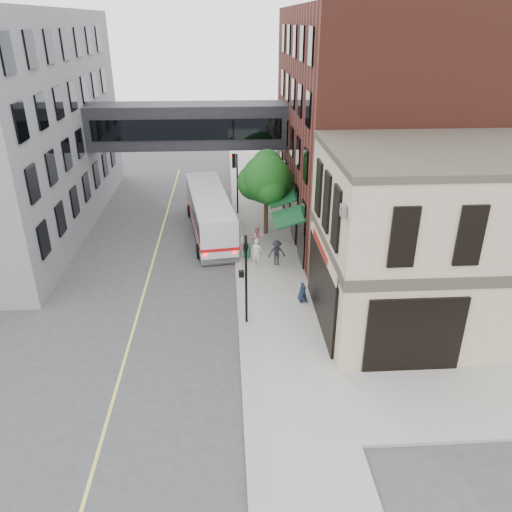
{
  "coord_description": "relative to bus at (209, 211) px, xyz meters",
  "views": [
    {
      "loc": [
        -0.39,
        -18.37,
        13.31
      ],
      "look_at": [
        0.91,
        2.87,
        3.22
      ],
      "focal_mm": 35.0,
      "sensor_mm": 36.0,
      "label": 1
    }
  ],
  "objects": [
    {
      "name": "pedestrian_c",
      "position": [
        4.05,
        -5.52,
        -0.65
      ],
      "size": [
        1.04,
        0.63,
        1.56
      ],
      "primitive_type": "imported",
      "rotation": [
        0.0,
        0.0,
        0.05
      ],
      "color": "black",
      "rests_on": "sidewalk_main"
    },
    {
      "name": "lane_marking",
      "position": [
        -3.4,
        -3.58,
        -1.58
      ],
      "size": [
        0.12,
        40.0,
        0.01
      ],
      "primitive_type": "cube",
      "color": "#D8CC4C",
      "rests_on": "ground"
    },
    {
      "name": "ground",
      "position": [
        1.6,
        -13.58,
        -1.58
      ],
      "size": [
        120.0,
        120.0,
        0.0
      ],
      "primitive_type": "plane",
      "color": "#38383A",
      "rests_on": "ground"
    },
    {
      "name": "bus",
      "position": [
        0.0,
        0.0,
        0.0
      ],
      "size": [
        3.75,
        10.72,
        2.83
      ],
      "color": "silver",
      "rests_on": "ground"
    },
    {
      "name": "traffic_signal_near",
      "position": [
        1.96,
        -11.58,
        1.4
      ],
      "size": [
        0.44,
        0.22,
        4.6
      ],
      "color": "black",
      "rests_on": "sidewalk_main"
    },
    {
      "name": "street_tree",
      "position": [
        3.79,
        -0.36,
        2.33
      ],
      "size": [
        3.8,
        3.2,
        5.6
      ],
      "color": "#382619",
      "rests_on": "sidewalk_main"
    },
    {
      "name": "street_sign_pole",
      "position": [
        1.99,
        -6.58,
        0.35
      ],
      "size": [
        0.08,
        0.75,
        3.0
      ],
      "color": "gray",
      "rests_on": "sidewalk_main"
    },
    {
      "name": "skyway_bridge",
      "position": [
        -1.4,
        4.42,
        4.92
      ],
      "size": [
        14.0,
        3.18,
        3.0
      ],
      "color": "black",
      "rests_on": "ground"
    },
    {
      "name": "traffic_signal_far",
      "position": [
        1.86,
        3.42,
        1.75
      ],
      "size": [
        0.53,
        0.28,
        4.5
      ],
      "color": "black",
      "rests_on": "sidewalk_main"
    },
    {
      "name": "corner_building",
      "position": [
        10.57,
        -11.58,
        2.63
      ],
      "size": [
        10.19,
        8.12,
        8.45
      ],
      "color": "tan",
      "rests_on": "ground"
    },
    {
      "name": "sidewalk_main",
      "position": [
        3.6,
        0.42,
        -1.51
      ],
      "size": [
        4.0,
        60.0,
        0.15
      ],
      "primitive_type": "cube",
      "color": "gray",
      "rests_on": "ground"
    },
    {
      "name": "pedestrian_b",
      "position": [
        3.09,
        -3.06,
        -0.68
      ],
      "size": [
        0.91,
        0.84,
        1.52
      ],
      "primitive_type": "imported",
      "rotation": [
        0.0,
        0.0,
        0.45
      ],
      "color": "pink",
      "rests_on": "sidewalk_main"
    },
    {
      "name": "newspaper_box",
      "position": [
        2.3,
        -4.32,
        -1.0
      ],
      "size": [
        0.51,
        0.48,
        0.86
      ],
      "primitive_type": "cube",
      "rotation": [
        0.0,
        0.0,
        -0.26
      ],
      "color": "#166133",
      "rests_on": "sidewalk_main"
    },
    {
      "name": "pedestrian_a",
      "position": [
        2.86,
        -5.52,
        -0.6
      ],
      "size": [
        0.69,
        0.56,
        1.66
      ],
      "primitive_type": "imported",
      "rotation": [
        0.0,
        0.0,
        -0.3
      ],
      "color": "silver",
      "rests_on": "sidewalk_main"
    },
    {
      "name": "brick_building",
      "position": [
        11.58,
        1.42,
        5.4
      ],
      "size": [
        13.76,
        18.0,
        14.0
      ],
      "color": "#512219",
      "rests_on": "ground"
    },
    {
      "name": "sandwich_board",
      "position": [
        4.98,
        -9.76,
        -0.97
      ],
      "size": [
        0.39,
        0.55,
        0.92
      ],
      "primitive_type": "cube",
      "rotation": [
        0.0,
        0.0,
        0.12
      ],
      "color": "black",
      "rests_on": "sidewalk_main"
    }
  ]
}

